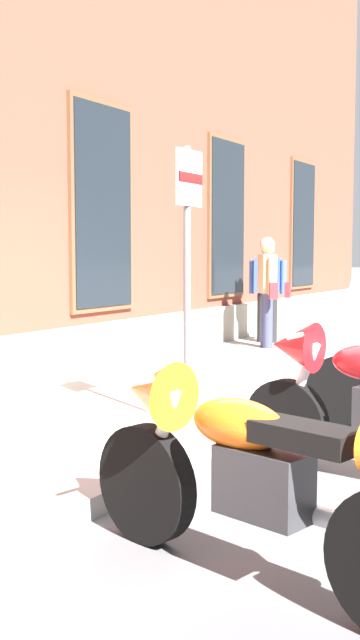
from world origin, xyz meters
TOP-DOWN VIEW (x-y plane):
  - ground_plane at (0.00, 0.00)m, footprint 140.00×140.00m
  - sidewalk at (0.00, 1.41)m, footprint 29.04×2.81m
  - motorcycle_orange_sport at (-2.46, -1.07)m, footprint 0.75×2.08m
  - pedestrian_tan_coat at (4.49, 1.87)m, footprint 0.55×0.48m
  - pedestrian_blue_top at (5.10, 2.13)m, footprint 0.29×0.65m
  - parking_sign at (-0.39, 0.41)m, footprint 0.36×0.07m

SIDE VIEW (x-z plane):
  - ground_plane at x=0.00m, z-range 0.00..0.00m
  - sidewalk at x=0.00m, z-range 0.00..0.13m
  - motorcycle_orange_sport at x=-2.46m, z-range 0.05..1.05m
  - pedestrian_blue_top at x=5.10m, z-range 0.22..1.80m
  - pedestrian_tan_coat at x=4.49m, z-range 0.23..1.88m
  - parking_sign at x=-0.39m, z-range 0.47..2.73m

